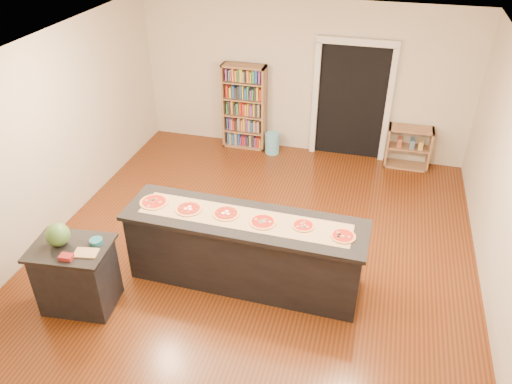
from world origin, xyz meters
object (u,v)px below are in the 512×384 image
(kitchen_island, at_px, (245,250))
(waste_bin, at_px, (272,143))
(watermelon, at_px, (58,235))
(bookshelf, at_px, (244,107))
(low_shelf, at_px, (408,147))
(side_counter, at_px, (77,276))

(kitchen_island, distance_m, waste_bin, 3.62)
(waste_bin, xyz_separation_m, watermelon, (-1.47, -4.49, 0.83))
(bookshelf, xyz_separation_m, low_shelf, (3.07, -0.02, -0.43))
(kitchen_island, distance_m, side_counter, 2.05)
(bookshelf, height_order, low_shelf, bookshelf)
(side_counter, height_order, low_shelf, side_counter)
(side_counter, bearing_deg, waste_bin, 67.44)
(kitchen_island, bearing_deg, side_counter, -151.97)
(kitchen_island, bearing_deg, waste_bin, 98.92)
(kitchen_island, distance_m, bookshelf, 3.87)
(kitchen_island, height_order, low_shelf, kitchen_island)
(bookshelf, distance_m, watermelon, 4.71)
(side_counter, height_order, watermelon, watermelon)
(waste_bin, bearing_deg, kitchen_island, -82.20)
(watermelon, bearing_deg, bookshelf, 79.25)
(waste_bin, bearing_deg, bookshelf, 167.16)
(watermelon, bearing_deg, side_counter, -5.30)
(waste_bin, bearing_deg, side_counter, -106.53)
(kitchen_island, relative_size, watermelon, 10.87)
(kitchen_island, bearing_deg, watermelon, -153.82)
(side_counter, height_order, bookshelf, bookshelf)
(bookshelf, bearing_deg, watermelon, -100.75)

